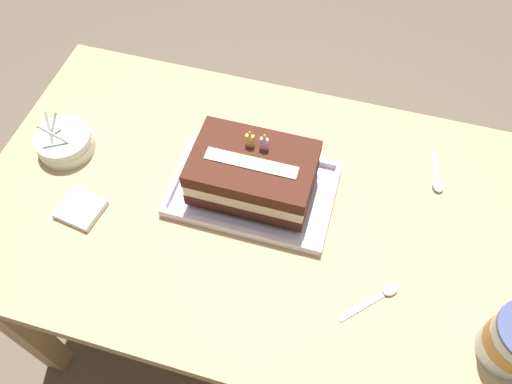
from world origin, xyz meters
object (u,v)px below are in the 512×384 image
bowl_stack (65,142)px  napkin_pile (80,209)px  birthday_cake (253,173)px  serving_spoon_near_tray (384,294)px  foil_tray (253,190)px  serving_spoon_by_bowls (438,182)px

bowl_stack → napkin_pile: bowl_stack is taller
birthday_cake → serving_spoon_near_tray: size_ratio=2.29×
foil_tray → napkin_pile: 0.37m
bowl_stack → serving_spoon_by_bowls: (0.84, 0.14, -0.02)m
birthday_cake → napkin_pile: birthday_cake is taller
foil_tray → serving_spoon_by_bowls: (0.39, 0.14, -0.00)m
serving_spoon_by_bowls → napkin_pile: 0.78m
foil_tray → serving_spoon_near_tray: foil_tray is taller
bowl_stack → serving_spoon_by_bowls: 0.85m
foil_tray → bowl_stack: bowl_stack is taller
serving_spoon_near_tray → birthday_cake: bearing=152.6°
birthday_cake → foil_tray: bearing=-90.0°
serving_spoon_near_tray → serving_spoon_by_bowls: bearing=75.1°
serving_spoon_by_bowls → bowl_stack: bearing=-170.7°
foil_tray → serving_spoon_by_bowls: 0.41m
foil_tray → serving_spoon_by_bowls: foil_tray is taller
birthday_cake → bowl_stack: 0.45m
bowl_stack → napkin_pile: (0.11, -0.15, -0.02)m
birthday_cake → bowl_stack: bearing=-179.7°
bowl_stack → napkin_pile: bearing=-53.4°
foil_tray → birthday_cake: bearing=90.0°
serving_spoon_near_tray → napkin_pile: (-0.65, 0.01, 0.00)m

